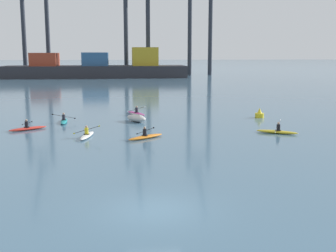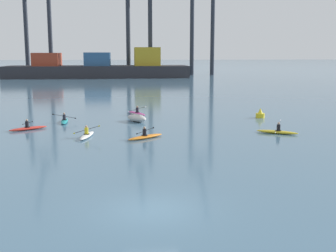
# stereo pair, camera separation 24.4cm
# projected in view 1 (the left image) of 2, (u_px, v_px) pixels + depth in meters

# --- Properties ---
(ground_plane) EXTENTS (800.00, 800.00, 0.00)m
(ground_plane) POSITION_uv_depth(u_px,v_px,m) (155.00, 210.00, 18.30)
(ground_plane) COLOR #476B84
(container_barge) EXTENTS (48.23, 11.32, 8.01)m
(container_barge) POSITION_uv_depth(u_px,v_px,m) (97.00, 68.00, 116.18)
(container_barge) COLOR #28282D
(container_barge) RESTS_ON ground
(gantry_crane_west) EXTENTS (7.83, 19.41, 37.41)m
(gantry_crane_west) POSITION_uv_depth(u_px,v_px,m) (34.00, 11.00, 121.68)
(gantry_crane_west) COLOR #232833
(gantry_crane_west) RESTS_ON ground
(gantry_crane_west_mid) EXTENTS (7.43, 18.26, 35.43)m
(gantry_crane_west_mid) POSITION_uv_depth(u_px,v_px,m) (137.00, 10.00, 121.00)
(gantry_crane_west_mid) COLOR #232833
(gantry_crane_west_mid) RESTS_ON ground
(gantry_crane_east_mid) EXTENTS (7.34, 16.71, 41.38)m
(gantry_crane_east_mid) POSITION_uv_depth(u_px,v_px,m) (201.00, 7.00, 125.93)
(gantry_crane_east_mid) COLOR #232833
(gantry_crane_east_mid) RESTS_ON ground
(capsized_dinghy) EXTENTS (2.38, 2.77, 0.76)m
(capsized_dinghy) POSITION_uv_depth(u_px,v_px,m) (136.00, 118.00, 41.71)
(capsized_dinghy) COLOR beige
(capsized_dinghy) RESTS_ON ground
(channel_buoy) EXTENTS (0.90, 0.90, 1.00)m
(channel_buoy) POSITION_uv_depth(u_px,v_px,m) (259.00, 114.00, 44.36)
(channel_buoy) COLOR yellow
(channel_buoy) RESTS_ON ground
(kayak_white) EXTENTS (2.18, 3.45, 0.99)m
(kayak_white) POSITION_uv_depth(u_px,v_px,m) (87.00, 135.00, 34.05)
(kayak_white) COLOR silver
(kayak_white) RESTS_ON ground
(kayak_magenta) EXTENTS (2.10, 3.29, 0.95)m
(kayak_magenta) POSITION_uv_depth(u_px,v_px,m) (136.00, 113.00, 46.54)
(kayak_magenta) COLOR #C13384
(kayak_magenta) RESTS_ON ground
(kayak_teal) EXTENTS (2.25, 3.43, 0.95)m
(kayak_teal) POSITION_uv_depth(u_px,v_px,m) (64.00, 121.00, 41.24)
(kayak_teal) COLOR teal
(kayak_teal) RESTS_ON ground
(kayak_red) EXTENTS (3.13, 2.44, 0.95)m
(kayak_red) POSITION_uv_depth(u_px,v_px,m) (28.00, 128.00, 37.21)
(kayak_red) COLOR red
(kayak_red) RESTS_ON ground
(kayak_orange) EXTENTS (3.06, 2.55, 1.06)m
(kayak_orange) POSITION_uv_depth(u_px,v_px,m) (146.00, 136.00, 33.55)
(kayak_orange) COLOR orange
(kayak_orange) RESTS_ON ground
(kayak_yellow) EXTENTS (3.21, 2.29, 1.06)m
(kayak_yellow) POSITION_uv_depth(u_px,v_px,m) (277.00, 131.00, 35.67)
(kayak_yellow) COLOR yellow
(kayak_yellow) RESTS_ON ground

